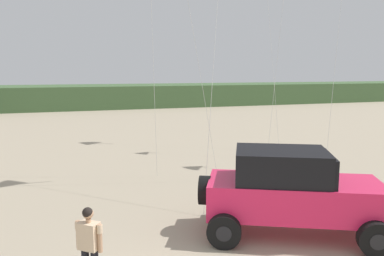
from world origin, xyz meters
name	(u,v)px	position (x,y,z in m)	size (l,w,h in m)	color
dune_ridge	(119,96)	(4.88, 41.59, 1.28)	(90.00, 9.34, 2.57)	#426038
jeep	(291,190)	(3.67, 2.25, 1.20)	(5.00, 4.03, 2.26)	#EA2151
person_watching	(89,243)	(-1.49, 1.28, 0.94)	(0.50, 0.47, 1.67)	tan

